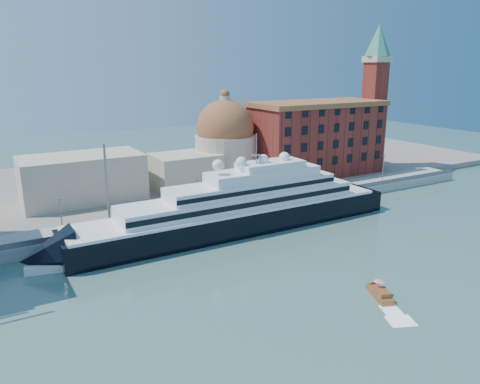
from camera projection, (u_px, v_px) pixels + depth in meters
ground at (272, 274)px, 84.03m from camera, size 400.00×400.00×0.00m
quay at (193, 216)px, 112.06m from camera, size 180.00×10.00×2.50m
land at (138, 181)px, 146.32m from camera, size 260.00×72.00×2.00m
quay_fence at (201, 214)px, 107.81m from camera, size 180.00×0.10×1.20m
superyacht at (225, 214)px, 103.45m from camera, size 84.69×11.74×25.31m
service_barge at (64, 264)px, 86.32m from camera, size 13.15×6.87×2.82m
water_taxi at (380, 293)px, 75.35m from camera, size 4.46×6.77×3.06m
warehouse at (317, 138)px, 148.94m from camera, size 43.00×19.00×23.25m
campanile at (375, 88)px, 156.62m from camera, size 8.40×8.40×47.00m
church at (177, 157)px, 132.38m from camera, size 66.00×18.00×25.50m
lamp_posts at (142, 190)px, 102.20m from camera, size 120.80×2.40×18.00m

